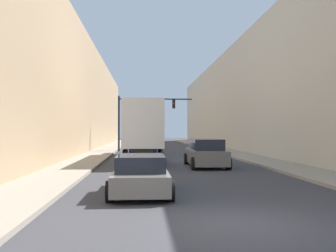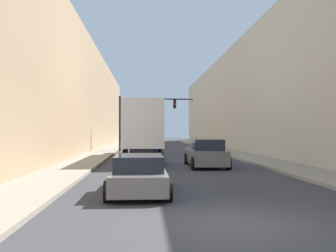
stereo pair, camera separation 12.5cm
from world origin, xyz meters
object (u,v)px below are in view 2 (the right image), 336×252
at_px(sedan_car, 139,175).
at_px(suv_car, 206,154).
at_px(traffic_signal_gantry, 141,111).
at_px(semi_truck, 143,128).

bearing_deg(sedan_car, suv_car, 67.44).
bearing_deg(traffic_signal_gantry, suv_car, -76.90).
bearing_deg(traffic_signal_gantry, semi_truck, -88.66).
distance_m(sedan_car, traffic_signal_gantry, 26.17).
relative_size(semi_truck, traffic_signal_gantry, 1.77).
bearing_deg(semi_truck, suv_car, -58.28).
distance_m(suv_car, traffic_signal_gantry, 17.67).
height_order(suv_car, traffic_signal_gantry, traffic_signal_gantry).
bearing_deg(sedan_car, traffic_signal_gantry, 90.39).
height_order(semi_truck, sedan_car, semi_truck).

